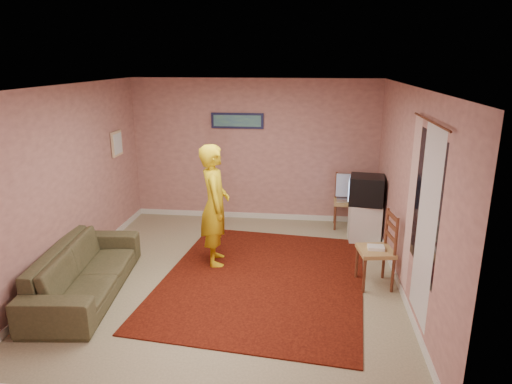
# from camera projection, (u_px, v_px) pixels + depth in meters

# --- Properties ---
(ground) EXTENTS (5.00, 5.00, 0.00)m
(ground) POSITION_uv_depth(u_px,v_px,m) (233.00, 278.00, 6.33)
(ground) COLOR tan
(ground) RESTS_ON ground
(wall_back) EXTENTS (4.50, 0.02, 2.60)m
(wall_back) POSITION_uv_depth(u_px,v_px,m) (254.00, 151.00, 8.34)
(wall_back) COLOR tan
(wall_back) RESTS_ON ground
(wall_front) EXTENTS (4.50, 0.02, 2.60)m
(wall_front) POSITION_uv_depth(u_px,v_px,m) (177.00, 274.00, 3.58)
(wall_front) COLOR tan
(wall_front) RESTS_ON ground
(wall_left) EXTENTS (0.02, 5.00, 2.60)m
(wall_left) POSITION_uv_depth(u_px,v_px,m) (68.00, 183.00, 6.21)
(wall_left) COLOR tan
(wall_left) RESTS_ON ground
(wall_right) EXTENTS (0.02, 5.00, 2.60)m
(wall_right) POSITION_uv_depth(u_px,v_px,m) (408.00, 193.00, 5.71)
(wall_right) COLOR tan
(wall_right) RESTS_ON ground
(ceiling) EXTENTS (4.50, 5.00, 0.02)m
(ceiling) POSITION_uv_depth(u_px,v_px,m) (229.00, 86.00, 5.60)
(ceiling) COLOR silver
(ceiling) RESTS_ON wall_back
(baseboard_back) EXTENTS (4.50, 0.02, 0.10)m
(baseboard_back) POSITION_uv_depth(u_px,v_px,m) (254.00, 215.00, 8.69)
(baseboard_back) COLOR silver
(baseboard_back) RESTS_ON ground
(baseboard_left) EXTENTS (0.02, 5.00, 0.10)m
(baseboard_left) POSITION_uv_depth(u_px,v_px,m) (79.00, 266.00, 6.56)
(baseboard_left) COLOR silver
(baseboard_left) RESTS_ON ground
(baseboard_right) EXTENTS (0.02, 5.00, 0.10)m
(baseboard_right) POSITION_uv_depth(u_px,v_px,m) (399.00, 283.00, 6.06)
(baseboard_right) COLOR silver
(baseboard_right) RESTS_ON ground
(window) EXTENTS (0.01, 1.10, 1.50)m
(window) POSITION_uv_depth(u_px,v_px,m) (426.00, 204.00, 4.81)
(window) COLOR black
(window) RESTS_ON wall_right
(curtain_sheer) EXTENTS (0.01, 0.75, 2.10)m
(curtain_sheer) POSITION_uv_depth(u_px,v_px,m) (426.00, 227.00, 4.72)
(curtain_sheer) COLOR silver
(curtain_sheer) RESTS_ON wall_right
(curtain_floral) EXTENTS (0.01, 0.35, 2.10)m
(curtain_floral) POSITION_uv_depth(u_px,v_px,m) (411.00, 206.00, 5.39)
(curtain_floral) COLOR #ECE4C9
(curtain_floral) RESTS_ON wall_right
(curtain_rod) EXTENTS (0.02, 1.40, 0.02)m
(curtain_rod) POSITION_uv_depth(u_px,v_px,m) (431.00, 121.00, 4.57)
(curtain_rod) COLOR brown
(curtain_rod) RESTS_ON wall_right
(picture_back) EXTENTS (0.95, 0.04, 0.28)m
(picture_back) POSITION_uv_depth(u_px,v_px,m) (237.00, 121.00, 8.19)
(picture_back) COLOR #16183D
(picture_back) RESTS_ON wall_back
(picture_left) EXTENTS (0.04, 0.38, 0.42)m
(picture_left) POSITION_uv_depth(u_px,v_px,m) (117.00, 144.00, 7.66)
(picture_left) COLOR beige
(picture_left) RESTS_ON wall_left
(area_rug) EXTENTS (3.01, 3.61, 0.02)m
(area_rug) POSITION_uv_depth(u_px,v_px,m) (263.00, 279.00, 6.28)
(area_rug) COLOR black
(area_rug) RESTS_ON ground
(tv_cabinet) EXTENTS (0.50, 0.46, 0.64)m
(tv_cabinet) POSITION_uv_depth(u_px,v_px,m) (364.00, 222.00, 7.56)
(tv_cabinet) COLOR silver
(tv_cabinet) RESTS_ON ground
(crt_tv) EXTENTS (0.60, 0.55, 0.47)m
(crt_tv) POSITION_uv_depth(u_px,v_px,m) (366.00, 190.00, 7.40)
(crt_tv) COLOR black
(crt_tv) RESTS_ON tv_cabinet
(chair_a) EXTENTS (0.45, 0.43, 0.53)m
(chair_a) POSITION_uv_depth(u_px,v_px,m) (347.00, 196.00, 8.07)
(chair_a) COLOR tan
(chair_a) RESTS_ON ground
(dvd_player) EXTENTS (0.35, 0.26, 0.06)m
(dvd_player) POSITION_uv_depth(u_px,v_px,m) (346.00, 199.00, 8.09)
(dvd_player) COLOR #B0B0B5
(dvd_player) RESTS_ON chair_a
(blue_throw) EXTENTS (0.39, 0.05, 0.41)m
(blue_throw) POSITION_uv_depth(u_px,v_px,m) (347.00, 185.00, 8.01)
(blue_throw) COLOR #91B3EE
(blue_throw) RESTS_ON chair_a
(chair_b) EXTENTS (0.50, 0.52, 0.55)m
(chair_b) POSITION_uv_depth(u_px,v_px,m) (376.00, 242.00, 5.96)
(chair_b) COLOR tan
(chair_b) RESTS_ON ground
(game_console) EXTENTS (0.21, 0.15, 0.04)m
(game_console) POSITION_uv_depth(u_px,v_px,m) (376.00, 248.00, 5.98)
(game_console) COLOR white
(game_console) RESTS_ON chair_b
(sofa) EXTENTS (1.09, 2.27, 0.64)m
(sofa) POSITION_uv_depth(u_px,v_px,m) (85.00, 271.00, 5.83)
(sofa) COLOR #4E492F
(sofa) RESTS_ON ground
(person) EXTENTS (0.57, 0.73, 1.78)m
(person) POSITION_uv_depth(u_px,v_px,m) (215.00, 205.00, 6.56)
(person) COLOR yellow
(person) RESTS_ON ground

